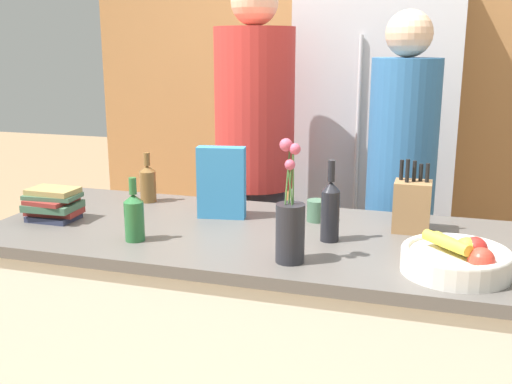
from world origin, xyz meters
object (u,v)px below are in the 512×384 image
object	(u,v)px
knife_block	(412,206)
person_in_blue	(400,181)
cereal_box	(221,183)
coffee_mug	(317,210)
bottle_wine	(148,183)
refrigerator	(376,153)
person_at_sink	(255,155)
flower_vase	(290,226)
fruit_bowl	(457,258)
bottle_oil	(330,209)
book_stack	(53,204)
bottle_vinegar	(134,216)

from	to	relation	value
knife_block	person_in_blue	size ratio (longest dim) A/B	0.16
cereal_box	coffee_mug	xyz separation A→B (m)	(0.36, 0.06, -0.10)
bottle_wine	knife_block	bearing A→B (deg)	-5.17
refrigerator	person_at_sink	world-z (taller)	refrigerator
knife_block	flower_vase	bearing A→B (deg)	-128.30
fruit_bowl	bottle_oil	world-z (taller)	bottle_oil
book_stack	person_at_sink	distance (m)	0.97
bottle_oil	cereal_box	bearing A→B (deg)	160.68
cereal_box	bottle_wine	distance (m)	0.41
fruit_bowl	person_at_sink	size ratio (longest dim) A/B	0.17
fruit_bowl	person_at_sink	distance (m)	1.29
cereal_box	person_in_blue	distance (m)	0.83
cereal_box	person_at_sink	xyz separation A→B (m)	(-0.04, 0.56, 0.01)
bottle_oil	flower_vase	bearing A→B (deg)	-108.64
bottle_wine	person_in_blue	bearing A→B (deg)	21.17
flower_vase	bottle_vinegar	world-z (taller)	flower_vase
knife_block	bottle_vinegar	size ratio (longest dim) A/B	1.20
coffee_mug	flower_vase	bearing A→B (deg)	-89.06
coffee_mug	person_in_blue	world-z (taller)	person_in_blue
flower_vase	person_in_blue	xyz separation A→B (m)	(0.27, 0.92, -0.04)
cereal_box	bottle_wine	size ratio (longest dim) A/B	1.30
cereal_box	bottle_oil	bearing A→B (deg)	-19.32
bottle_vinegar	bottle_oil	bearing A→B (deg)	16.91
refrigerator	coffee_mug	size ratio (longest dim) A/B	17.42
knife_block	bottle_wine	bearing A→B (deg)	174.83
fruit_bowl	bottle_oil	xyz separation A→B (m)	(-0.41, 0.19, 0.06)
flower_vase	bottle_wine	bearing A→B (deg)	144.87
knife_block	book_stack	bearing A→B (deg)	-169.05
refrigerator	bottle_wine	distance (m)	1.36
person_at_sink	flower_vase	bearing A→B (deg)	-79.95
cereal_box	bottle_oil	world-z (taller)	bottle_oil
coffee_mug	bottle_wine	world-z (taller)	bottle_wine
refrigerator	bottle_vinegar	distance (m)	1.68
refrigerator	fruit_bowl	xyz separation A→B (m)	(0.40, -1.55, -0.03)
coffee_mug	refrigerator	bearing A→B (deg)	85.22
person_at_sink	bottle_oil	bearing A→B (deg)	-68.85
bottle_vinegar	flower_vase	bearing A→B (deg)	-4.63
knife_block	flower_vase	distance (m)	0.55
book_stack	bottle_vinegar	world-z (taller)	bottle_vinegar
cereal_box	bottle_vinegar	world-z (taller)	cereal_box
bottle_wine	person_in_blue	size ratio (longest dim) A/B	0.13
refrigerator	person_in_blue	size ratio (longest dim) A/B	1.14
bottle_oil	bottle_wine	size ratio (longest dim) A/B	1.32
fruit_bowl	bottle_wine	xyz separation A→B (m)	(-1.24, 0.48, 0.04)
coffee_mug	bottle_vinegar	bearing A→B (deg)	-142.87
cereal_box	coffee_mug	world-z (taller)	cereal_box
fruit_bowl	bottle_wine	bearing A→B (deg)	158.88
bottle_oil	person_at_sink	xyz separation A→B (m)	(-0.49, 0.72, 0.03)
fruit_bowl	bottle_oil	bearing A→B (deg)	155.25
cereal_box	bottle_oil	distance (m)	0.48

